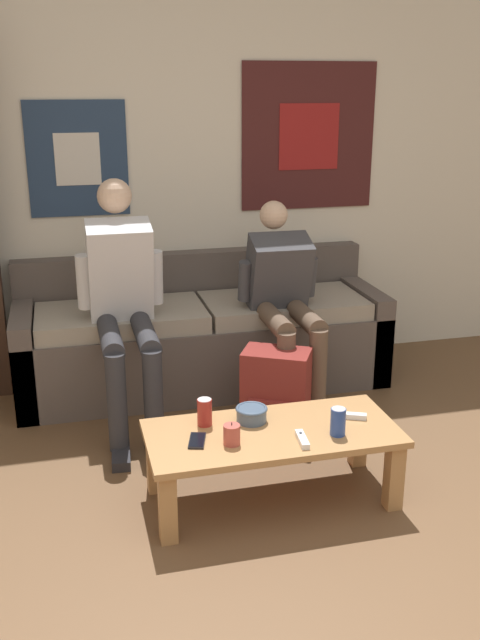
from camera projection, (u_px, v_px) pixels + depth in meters
The scene contains 13 objects.
wall_back at pixel (175, 169), 4.38m from camera, with size 10.00×0.07×2.55m.
couch at pixel (202, 338), 4.37m from camera, with size 2.21×0.72×0.77m.
coffee_table at pixel (272, 443), 3.12m from camera, with size 1.10×0.50×0.34m.
person_seated_adult at pixel (123, 296), 3.78m from camera, with size 0.47×0.92×1.30m.
person_seated_teen at pixel (284, 298), 4.02m from camera, with size 0.47×0.83×1.14m.
backpack at pixel (276, 394), 3.76m from camera, with size 0.41×0.35×0.46m.
ceramic_bowl at pixel (252, 413), 3.18m from camera, with size 0.14×0.14×0.07m.
pillar_candle at pixel (232, 435), 2.97m from camera, with size 0.07×0.07×0.10m.
drink_can_blue at pixel (338, 422), 3.05m from camera, with size 0.07×0.07×0.12m.
drink_can_red at pixel (205, 412), 3.14m from camera, with size 0.07×0.07×0.12m.
game_controller_near_left at pixel (350, 416), 3.21m from camera, with size 0.15×0.09×0.03m.
game_controller_near_right at pixel (302, 439), 3.00m from camera, with size 0.05×0.15×0.03m.
cell_phone at pixel (197, 441), 3.00m from camera, with size 0.10×0.15×0.01m.
Camera 1 is at (-0.70, -1.52, 1.78)m, focal length 40.00 mm.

